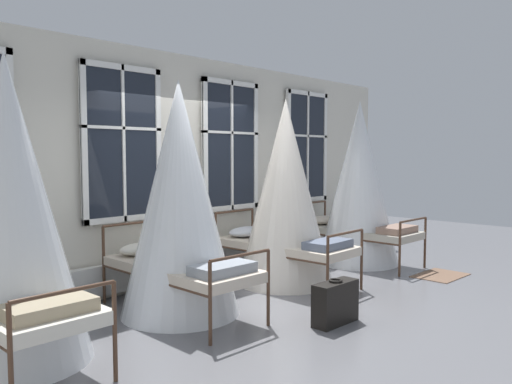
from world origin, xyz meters
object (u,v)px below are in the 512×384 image
at_px(cot_first, 9,214).
at_px(cot_third, 285,194).
at_px(cot_second, 179,202).
at_px(suitcase_dark, 335,303).

bearing_deg(cot_first, cot_third, -88.93).
relative_size(cot_first, cot_third, 1.04).
bearing_deg(cot_second, cot_third, -87.42).
xyz_separation_m(cot_first, cot_second, (1.80, 0.01, -0.02)).
relative_size(cot_second, cot_third, 1.02).
distance_m(cot_first, suitcase_dark, 3.21).
distance_m(cot_second, suitcase_dark, 1.97).
relative_size(cot_first, cot_second, 1.02).
bearing_deg(cot_third, cot_first, 89.71).
height_order(cot_first, cot_third, cot_first).
distance_m(cot_first, cot_third, 3.64).
xyz_separation_m(cot_first, cot_third, (3.64, 0.05, -0.05)).
height_order(cot_second, cot_third, cot_second).
relative_size(cot_third, suitcase_dark, 4.41).
xyz_separation_m(cot_second, cot_third, (1.84, 0.04, -0.03)).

